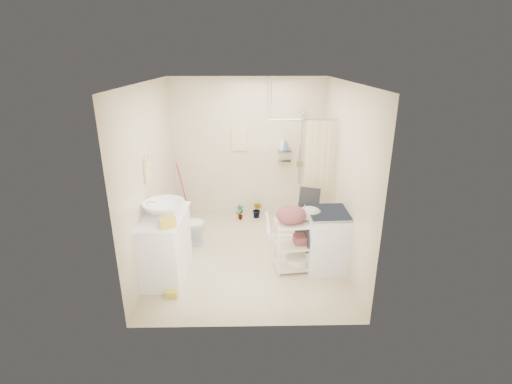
% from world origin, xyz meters
% --- Properties ---
extents(floor, '(3.20, 3.20, 0.00)m').
position_xyz_m(floor, '(0.00, 0.00, 0.00)').
color(floor, beige).
rests_on(floor, ground).
extents(ceiling, '(2.80, 3.20, 0.04)m').
position_xyz_m(ceiling, '(0.00, 0.00, 2.60)').
color(ceiling, silver).
rests_on(ceiling, ground).
extents(wall_back, '(2.80, 0.04, 2.60)m').
position_xyz_m(wall_back, '(0.00, 1.60, 1.30)').
color(wall_back, beige).
rests_on(wall_back, ground).
extents(wall_front, '(2.80, 0.04, 2.60)m').
position_xyz_m(wall_front, '(0.00, -1.60, 1.30)').
color(wall_front, beige).
rests_on(wall_front, ground).
extents(wall_left, '(0.04, 3.20, 2.60)m').
position_xyz_m(wall_left, '(-1.40, 0.00, 1.30)').
color(wall_left, beige).
rests_on(wall_left, ground).
extents(wall_right, '(0.04, 3.20, 2.60)m').
position_xyz_m(wall_right, '(1.40, 0.00, 1.30)').
color(wall_right, beige).
rests_on(wall_right, ground).
extents(vanity, '(0.62, 1.06, 0.92)m').
position_xyz_m(vanity, '(-1.16, -0.49, 0.46)').
color(vanity, white).
rests_on(vanity, ground).
extents(sink, '(0.68, 0.68, 0.19)m').
position_xyz_m(sink, '(-1.13, -0.48, 1.01)').
color(sink, white).
rests_on(sink, vanity).
extents(counter_basket, '(0.24, 0.22, 0.11)m').
position_xyz_m(counter_basket, '(-1.01, -0.83, 0.97)').
color(counter_basket, gold).
rests_on(counter_basket, vanity).
extents(floor_basket, '(0.24, 0.19, 0.12)m').
position_xyz_m(floor_basket, '(-0.99, -1.01, 0.06)').
color(floor_basket, gold).
rests_on(floor_basket, ground).
extents(toilet, '(0.67, 0.38, 0.68)m').
position_xyz_m(toilet, '(-1.04, 0.42, 0.34)').
color(toilet, silver).
rests_on(toilet, ground).
extents(mop, '(0.12, 0.12, 1.12)m').
position_xyz_m(mop, '(-1.25, 1.45, 0.56)').
color(mop, red).
rests_on(mop, ground).
extents(potted_plant_a, '(0.19, 0.17, 0.29)m').
position_xyz_m(potted_plant_a, '(-0.16, 1.37, 0.15)').
color(potted_plant_a, '#93572B').
rests_on(potted_plant_a, ground).
extents(potted_plant_b, '(0.23, 0.23, 0.33)m').
position_xyz_m(potted_plant_b, '(0.17, 1.44, 0.17)').
color(potted_plant_b, brown).
rests_on(potted_plant_b, ground).
extents(hanging_towel, '(0.28, 0.03, 0.42)m').
position_xyz_m(hanging_towel, '(-0.15, 1.58, 1.50)').
color(hanging_towel, beige).
rests_on(hanging_towel, wall_back).
extents(towel_ring, '(0.04, 0.22, 0.34)m').
position_xyz_m(towel_ring, '(-1.38, -0.20, 1.47)').
color(towel_ring, '#E9DA89').
rests_on(towel_ring, wall_left).
extents(tp_holder, '(0.08, 0.12, 0.14)m').
position_xyz_m(tp_holder, '(-1.36, 0.05, 0.72)').
color(tp_holder, white).
rests_on(tp_holder, wall_left).
extents(shower, '(1.10, 1.10, 2.10)m').
position_xyz_m(shower, '(0.85, 1.05, 1.05)').
color(shower, white).
rests_on(shower, ground).
extents(shampoo_bottle_a, '(0.09, 0.09, 0.24)m').
position_xyz_m(shampoo_bottle_a, '(0.62, 1.52, 1.44)').
color(shampoo_bottle_a, white).
rests_on(shampoo_bottle_a, shower).
extents(shampoo_bottle_b, '(0.09, 0.09, 0.16)m').
position_xyz_m(shampoo_bottle_b, '(0.69, 1.50, 1.40)').
color(shampoo_bottle_b, '#3C5998').
rests_on(shampoo_bottle_b, shower).
extents(washing_machine, '(0.63, 0.65, 0.88)m').
position_xyz_m(washing_machine, '(1.14, -0.33, 0.44)').
color(washing_machine, silver).
rests_on(washing_machine, ground).
extents(laundry_rack, '(0.69, 0.46, 0.90)m').
position_xyz_m(laundry_rack, '(0.71, -0.37, 0.45)').
color(laundry_rack, beige).
rests_on(laundry_rack, ground).
extents(ironing_board, '(0.32, 0.10, 1.11)m').
position_xyz_m(ironing_board, '(0.88, 0.02, 0.55)').
color(ironing_board, black).
rests_on(ironing_board, ground).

